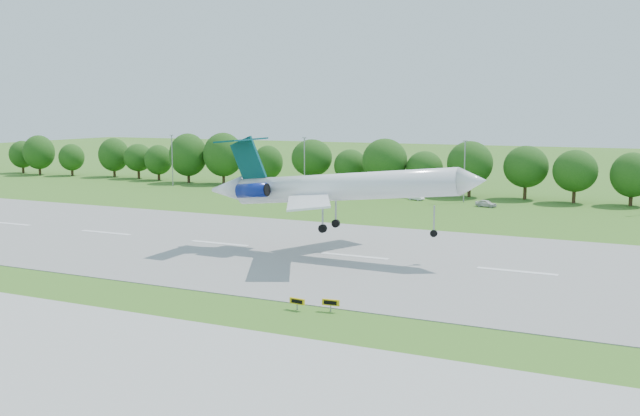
# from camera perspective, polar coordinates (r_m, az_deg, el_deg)

# --- Properties ---
(ground) EXTENTS (600.00, 600.00, 0.00)m
(ground) POSITION_cam_1_polar(r_m,az_deg,el_deg) (60.70, 11.48, -9.93)
(ground) COLOR #3A6B1C
(ground) RESTS_ON ground
(runway) EXTENTS (400.00, 45.00, 0.08)m
(runway) POSITION_cam_1_polar(r_m,az_deg,el_deg) (84.40, 15.48, -4.93)
(runway) COLOR gray
(runway) RESTS_ON ground
(tree_line) EXTENTS (288.40, 8.40, 10.40)m
(tree_line) POSITION_cam_1_polar(r_m,az_deg,el_deg) (149.39, 19.87, 2.81)
(tree_line) COLOR #382314
(tree_line) RESTS_ON ground
(light_poles) EXTENTS (175.90, 0.25, 12.19)m
(light_poles) POSITION_cam_1_polar(r_m,az_deg,el_deg) (139.71, 18.47, 2.61)
(light_poles) COLOR gray
(light_poles) RESTS_ON ground
(airliner) EXTENTS (37.09, 26.97, 11.75)m
(airliner) POSITION_cam_1_polar(r_m,az_deg,el_deg) (89.58, 0.82, 1.74)
(airliner) COLOR white
(airliner) RESTS_ON ground
(taxi_sign_left) EXTENTS (1.60, 0.37, 1.12)m
(taxi_sign_left) POSITION_cam_1_polar(r_m,az_deg,el_deg) (66.28, -1.84, -7.48)
(taxi_sign_left) COLOR gray
(taxi_sign_left) RESTS_ON ground
(taxi_sign_centre) EXTENTS (1.66, 0.36, 1.16)m
(taxi_sign_centre) POSITION_cam_1_polar(r_m,az_deg,el_deg) (65.72, 0.87, -7.58)
(taxi_sign_centre) COLOR gray
(taxi_sign_centre) RESTS_ON ground
(service_vehicle_a) EXTENTS (3.74, 2.58, 1.17)m
(service_vehicle_a) POSITION_cam_1_polar(r_m,az_deg,el_deg) (145.38, 7.69, 0.87)
(service_vehicle_a) COLOR white
(service_vehicle_a) RESTS_ON ground
(service_vehicle_b) EXTENTS (4.25, 2.56, 1.35)m
(service_vehicle_b) POSITION_cam_1_polar(r_m,az_deg,el_deg) (137.66, 13.14, 0.37)
(service_vehicle_b) COLOR silver
(service_vehicle_b) RESTS_ON ground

